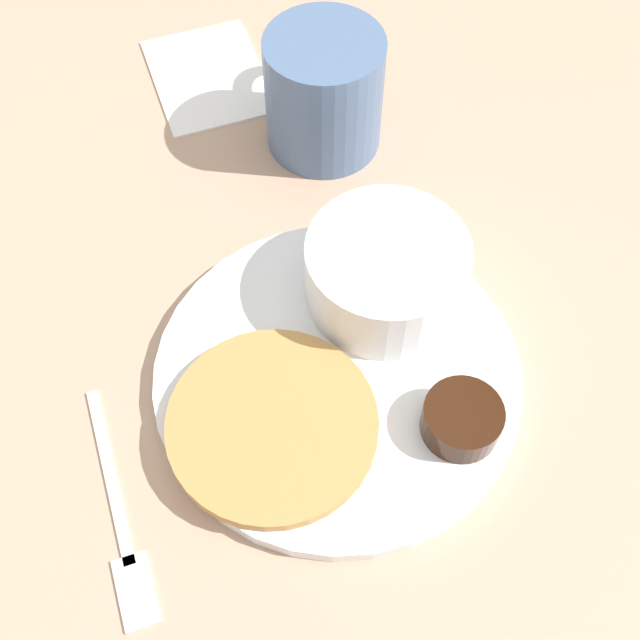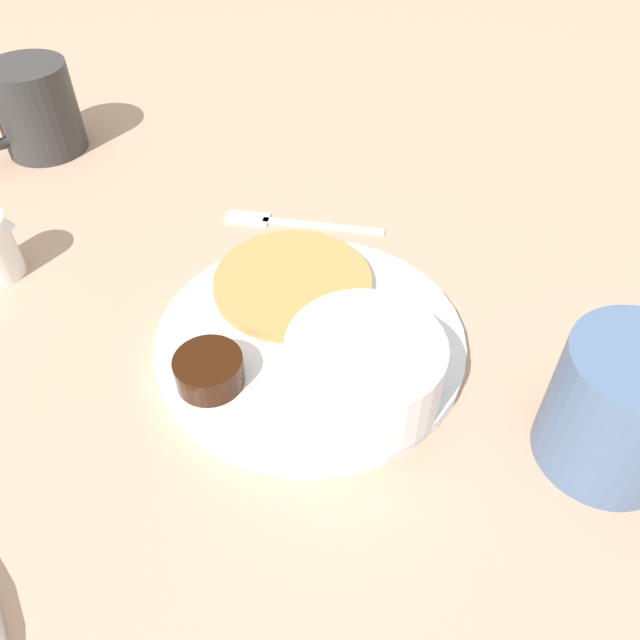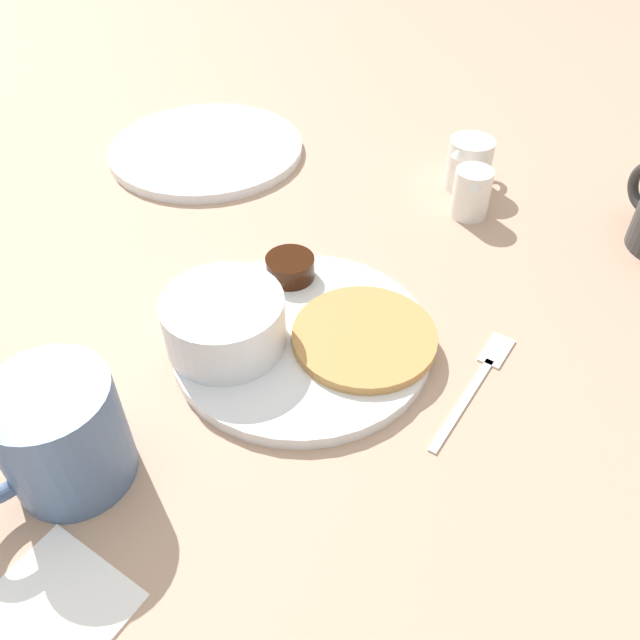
% 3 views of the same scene
% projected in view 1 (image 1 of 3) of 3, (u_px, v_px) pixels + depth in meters
% --- Properties ---
extents(ground_plane, '(4.00, 4.00, 0.00)m').
position_uv_depth(ground_plane, '(337.00, 380.00, 0.51)').
color(ground_plane, tan).
extents(plate, '(0.23, 0.23, 0.01)m').
position_uv_depth(plate, '(338.00, 375.00, 0.51)').
color(plate, white).
rests_on(plate, ground_plane).
extents(pancake_stack, '(0.13, 0.13, 0.01)m').
position_uv_depth(pancake_stack, '(272.00, 424.00, 0.48)').
color(pancake_stack, '#B78447').
rests_on(pancake_stack, plate).
extents(bowl, '(0.10, 0.10, 0.05)m').
position_uv_depth(bowl, '(386.00, 270.00, 0.51)').
color(bowl, white).
rests_on(bowl, plate).
extents(syrup_cup, '(0.05, 0.05, 0.02)m').
position_uv_depth(syrup_cup, '(462.00, 420.00, 0.47)').
color(syrup_cup, black).
rests_on(syrup_cup, plate).
extents(butter_ramekin, '(0.05, 0.05, 0.04)m').
position_uv_depth(butter_ramekin, '(412.00, 270.00, 0.52)').
color(butter_ramekin, white).
rests_on(butter_ramekin, plate).
extents(coffee_mug, '(0.11, 0.09, 0.09)m').
position_uv_depth(coffee_mug, '(324.00, 91.00, 0.59)').
color(coffee_mug, slate).
rests_on(coffee_mug, ground_plane).
extents(fork, '(0.15, 0.05, 0.00)m').
position_uv_depth(fork, '(122.00, 530.00, 0.46)').
color(fork, silver).
rests_on(fork, ground_plane).
extents(napkin, '(0.13, 0.11, 0.00)m').
position_uv_depth(napkin, '(208.00, 75.00, 0.66)').
color(napkin, white).
rests_on(napkin, ground_plane).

